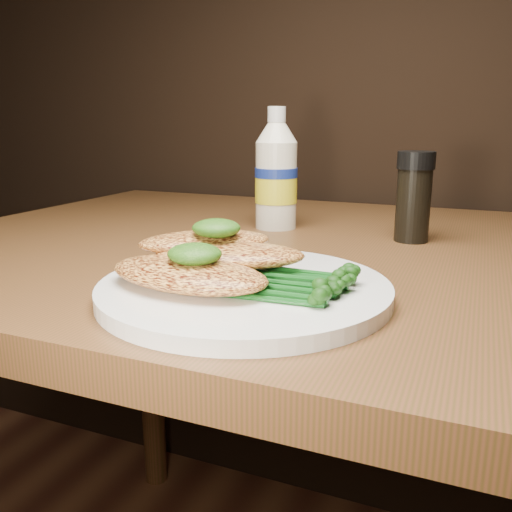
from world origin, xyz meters
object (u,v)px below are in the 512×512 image
at_px(dining_table, 325,486).
at_px(plate, 244,289).
at_px(pepper_grinder, 414,197).
at_px(mayo_bottle, 276,169).

relative_size(dining_table, plate, 4.26).
relative_size(dining_table, pepper_grinder, 9.62).
relative_size(mayo_bottle, pepper_grinder, 1.49).
bearing_deg(dining_table, plate, -96.20).
relative_size(plate, mayo_bottle, 1.52).
height_order(mayo_bottle, pepper_grinder, mayo_bottle).
distance_m(dining_table, mayo_bottle, 0.49).
height_order(dining_table, pepper_grinder, pepper_grinder).
xyz_separation_m(dining_table, pepper_grinder, (0.09, 0.08, 0.44)).
height_order(plate, pepper_grinder, pepper_grinder).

